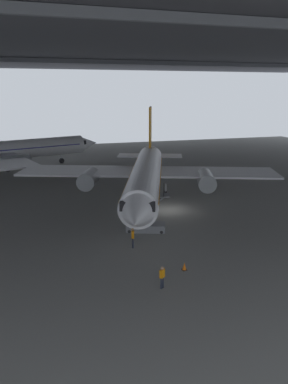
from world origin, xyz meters
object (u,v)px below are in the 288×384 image
at_px(airplane_distant, 13,150).
at_px(traffic_cone_orange, 184,266).
at_px(airplane_main, 146,175).
at_px(crew_worker_by_stairs, 133,237).
at_px(boarding_stairs, 146,223).
at_px(crew_worker_near_nose, 162,276).

distance_m(airplane_distant, traffic_cone_orange, 44.52).
distance_m(airplane_main, traffic_cone_orange, 17.60).
bearing_deg(crew_worker_by_stairs, traffic_cone_orange, -63.02).
xyz_separation_m(airplane_main, boarding_stairs, (-2.69, -8.78, -2.55)).
xyz_separation_m(boarding_stairs, crew_worker_by_stairs, (-2.25, -3.42, 0.28)).
relative_size(airplane_main, airplane_distant, 1.06).
bearing_deg(crew_worker_near_nose, traffic_cone_orange, 38.99).
bearing_deg(crew_worker_near_nose, crew_worker_by_stairs, 90.86).
xyz_separation_m(boarding_stairs, traffic_cone_orange, (0.28, -8.40, -0.42)).
bearing_deg(traffic_cone_orange, crew_worker_by_stairs, 116.98).
distance_m(boarding_stairs, crew_worker_near_nose, 10.59).
height_order(crew_worker_near_nose, traffic_cone_orange, crew_worker_near_nose).
bearing_deg(crew_worker_by_stairs, airplane_main, 67.97).
distance_m(crew_worker_near_nose, crew_worker_by_stairs, 6.94).
bearing_deg(airplane_distant, traffic_cone_orange, -73.08).
relative_size(airplane_main, boarding_stairs, 7.16).
xyz_separation_m(airplane_main, traffic_cone_orange, (-2.40, -17.18, -2.97)).
height_order(boarding_stairs, traffic_cone_orange, boarding_stairs).
bearing_deg(traffic_cone_orange, airplane_distant, 106.92).
bearing_deg(airplane_main, traffic_cone_orange, -97.96).
distance_m(boarding_stairs, crew_worker_by_stairs, 4.11).
bearing_deg(boarding_stairs, traffic_cone_orange, -88.06).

